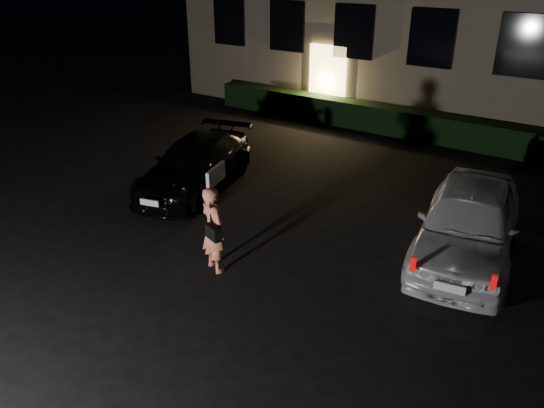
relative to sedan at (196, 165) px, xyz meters
The scene contains 5 objects.
ground 4.71m from the sedan, 49.70° to the right, with size 80.00×80.00×0.00m, color black.
hedge 7.57m from the sedan, 66.44° to the left, with size 15.00×0.70×0.85m, color black.
sedan is the anchor object (origin of this frame).
hatch 6.49m from the sedan, ahead, with size 2.38×4.50×1.46m.
man 3.88m from the sedan, 42.96° to the right, with size 0.70×0.58×1.64m.
Camera 1 is at (5.44, -5.37, 5.28)m, focal length 35.00 mm.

